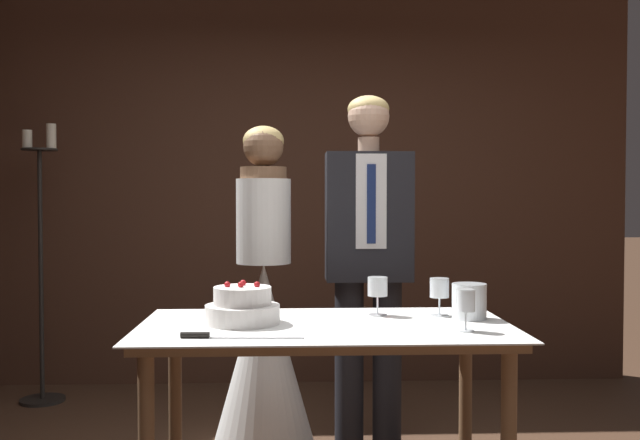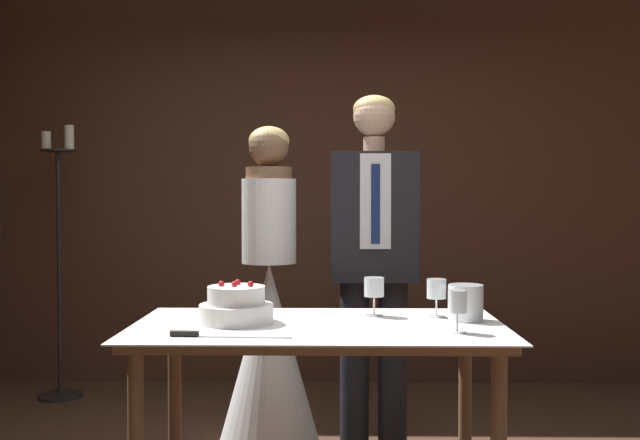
# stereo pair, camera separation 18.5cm
# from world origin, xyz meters

# --- Properties ---
(wall_back) EXTENTS (4.66, 0.12, 2.88)m
(wall_back) POSITION_xyz_m (0.00, 2.32, 1.44)
(wall_back) COLOR #472B1E
(wall_back) RESTS_ON ground_plane
(cake_table) EXTENTS (1.43, 0.79, 0.82)m
(cake_table) POSITION_xyz_m (0.07, -0.01, 0.72)
(cake_table) COLOR brown
(cake_table) RESTS_ON ground_plane
(tiered_cake) EXTENTS (0.29, 0.29, 0.16)m
(tiered_cake) POSITION_xyz_m (-0.25, 0.02, 0.88)
(tiered_cake) COLOR white
(tiered_cake) RESTS_ON cake_table
(cake_knife) EXTENTS (0.43, 0.05, 0.02)m
(cake_knife) POSITION_xyz_m (-0.31, -0.27, 0.82)
(cake_knife) COLOR silver
(cake_knife) RESTS_ON cake_table
(wine_glass_near) EXTENTS (0.08, 0.08, 0.16)m
(wine_glass_near) POSITION_xyz_m (0.55, 0.16, 0.93)
(wine_glass_near) COLOR silver
(wine_glass_near) RESTS_ON cake_table
(wine_glass_middle) EXTENTS (0.07, 0.07, 0.15)m
(wine_glass_middle) POSITION_xyz_m (0.57, -0.17, 0.92)
(wine_glass_middle) COLOR silver
(wine_glass_middle) RESTS_ON cake_table
(wine_glass_far) EXTENTS (0.08, 0.08, 0.16)m
(wine_glass_far) POSITION_xyz_m (0.30, 0.19, 0.93)
(wine_glass_far) COLOR silver
(wine_glass_far) RESTS_ON cake_table
(hurricane_candle) EXTENTS (0.14, 0.14, 0.14)m
(hurricane_candle) POSITION_xyz_m (0.65, 0.08, 0.88)
(hurricane_candle) COLOR silver
(hurricane_candle) RESTS_ON cake_table
(bride) EXTENTS (0.54, 0.54, 1.67)m
(bride) POSITION_xyz_m (-0.20, 0.92, 0.61)
(bride) COLOR white
(bride) RESTS_ON ground_plane
(groom) EXTENTS (0.44, 0.25, 1.83)m
(groom) POSITION_xyz_m (0.34, 0.92, 1.04)
(groom) COLOR black
(groom) RESTS_ON ground_plane
(candle_stand) EXTENTS (0.28, 0.28, 1.77)m
(candle_stand) POSITION_xyz_m (-1.64, 1.85, 0.83)
(candle_stand) COLOR black
(candle_stand) RESTS_ON ground_plane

